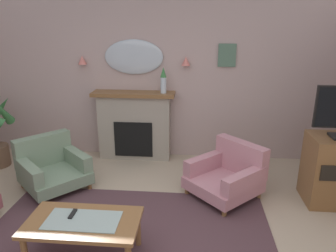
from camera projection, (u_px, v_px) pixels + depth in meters
The scene contains 12 objects.
wall_back at pixel (154, 75), 5.37m from camera, with size 7.23×0.10×2.83m, color #B29993.
patterned_rug at pixel (123, 250), 3.35m from camera, with size 3.20×2.40×0.01m, color #4C3338.
fireplace at pixel (134, 126), 5.45m from camera, with size 1.36×0.36×1.16m.
mantel_vase_right at pixel (163, 80), 5.13m from camera, with size 0.10×0.10×0.42m.
wall_mirror at pixel (134, 57), 5.22m from camera, with size 0.96×0.06×0.56m, color #B2BCC6.
wall_sconce_left at pixel (82, 60), 5.26m from camera, with size 0.14×0.14×0.14m, color #D17066.
wall_sconce_right at pixel (186, 61), 5.12m from camera, with size 0.14×0.14×0.14m, color #D17066.
framed_picture at pixel (227, 55), 5.09m from camera, with size 0.28×0.03×0.36m, color #4C6B56.
coffee_table at pixel (83, 225), 3.12m from camera, with size 1.10×0.60×0.45m.
tv_remote at pixel (73, 214), 3.19m from camera, with size 0.04×0.16×0.02m, color black.
armchair_beside_couch at pixel (51, 167), 4.56m from camera, with size 1.15×1.14×0.71m.
armchair_near_fireplace at pixel (228, 174), 4.34m from camera, with size 1.15×1.14×0.71m.
Camera 1 is at (0.71, -2.52, 2.28)m, focal length 34.36 mm.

